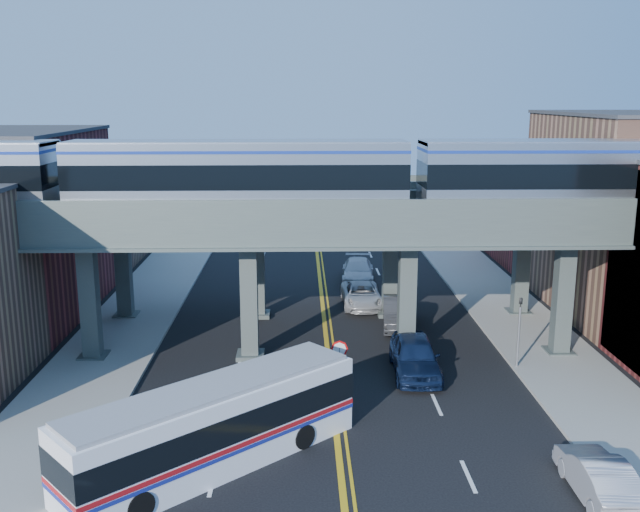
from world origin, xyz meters
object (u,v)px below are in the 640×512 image
object	(u,v)px
stop_sign	(339,359)
car_lane_a	(415,356)
transit_bus	(214,427)
car_lane_d	(358,271)
car_lane_c	(362,295)
car_parked_curb	(598,477)
transit_train	(238,175)
traffic_signal	(519,325)
car_lane_b	(399,313)

from	to	relation	value
stop_sign	car_lane_a	size ratio (longest dim) A/B	0.48
transit_bus	car_lane_d	world-z (taller)	transit_bus
car_lane_c	car_parked_curb	world-z (taller)	car_parked_curb
stop_sign	car_lane_c	distance (m)	14.25
car_lane_d	car_parked_curb	bearing A→B (deg)	-73.98
transit_train	car_lane_a	world-z (taller)	transit_train
transit_bus	car_lane_a	bearing A→B (deg)	3.55
transit_train	car_parked_curb	world-z (taller)	transit_train
transit_bus	car_lane_a	xyz separation A→B (m)	(8.60, 8.53, -0.60)
transit_train	traffic_signal	xyz separation A→B (m)	(13.59, -2.00, -7.10)
traffic_signal	car_lane_c	bearing A→B (deg)	121.30
car_lane_b	car_parked_curb	bearing A→B (deg)	-71.28
transit_train	car_lane_d	size ratio (longest dim) A/B	9.28
car_lane_b	car_lane_c	size ratio (longest dim) A/B	0.99
transit_train	car_lane_a	bearing A→B (deg)	-16.25
traffic_signal	car_lane_c	distance (m)	13.02
transit_bus	car_parked_curb	size ratio (longest dim) A/B	2.30
stop_sign	car_lane_a	world-z (taller)	stop_sign
stop_sign	car_lane_b	size ratio (longest dim) A/B	0.51
car_lane_c	car_lane_a	bearing A→B (deg)	-82.98
car_parked_curb	transit_bus	bearing A→B (deg)	-10.08
car_lane_b	car_lane_c	xyz separation A→B (m)	(-1.80, 4.25, -0.12)
car_lane_c	transit_train	bearing A→B (deg)	-128.11
car_parked_curb	car_lane_d	bearing A→B (deg)	-78.20
car_lane_d	car_lane_a	bearing A→B (deg)	-81.02
stop_sign	car_parked_curb	world-z (taller)	stop_sign
stop_sign	transit_bus	world-z (taller)	transit_bus
traffic_signal	car_parked_curb	bearing A→B (deg)	-93.51
stop_sign	car_lane_a	xyz separation A→B (m)	(3.78, 2.53, -0.83)
car_lane_b	car_lane_c	distance (m)	4.62
traffic_signal	car_lane_b	xyz separation A→B (m)	(-4.91, 6.79, -1.46)
car_lane_c	car_parked_curb	distance (m)	23.24
transit_bus	car_lane_c	size ratio (longest dim) A/B	2.00
stop_sign	transit_bus	xyz separation A→B (m)	(-4.82, -6.00, -0.23)
car_lane_d	transit_train	bearing A→B (deg)	-110.53
car_lane_a	car_lane_c	world-z (taller)	car_lane_a
car_lane_a	car_lane_d	distance (m)	17.69
traffic_signal	car_lane_d	xyz separation A→B (m)	(-6.47, 17.17, -1.51)
stop_sign	car_parked_curb	distance (m)	11.79
traffic_signal	stop_sign	bearing A→B (deg)	-161.37
transit_bus	car_lane_a	world-z (taller)	transit_bus
stop_sign	car_lane_c	xyz separation A→B (m)	(2.18, 14.04, -1.04)
car_lane_a	car_lane_d	xyz separation A→B (m)	(-1.35, 17.64, -0.14)
car_lane_a	car_lane_b	size ratio (longest dim) A/B	1.06
transit_bus	car_lane_c	bearing A→B (deg)	29.51
transit_train	transit_bus	distance (m)	13.53
traffic_signal	car_lane_b	size ratio (longest dim) A/B	0.80
traffic_signal	transit_bus	size ratio (longest dim) A/B	0.40
transit_bus	car_lane_c	world-z (taller)	transit_bus
transit_bus	car_lane_d	distance (m)	27.17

